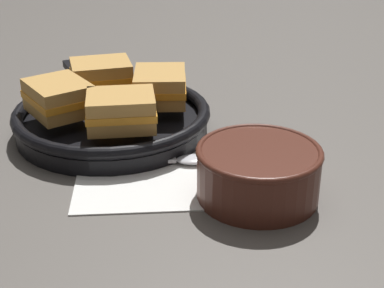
# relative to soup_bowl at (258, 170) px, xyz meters

# --- Properties ---
(ground_plane) EXTENTS (4.00, 4.00, 0.00)m
(ground_plane) POSITION_rel_soup_bowl_xyz_m (-0.11, 0.08, -0.04)
(ground_plane) COLOR #56514C
(napkin) EXTENTS (0.26, 0.24, 0.00)m
(napkin) POSITION_rel_soup_bowl_xyz_m (-0.12, 0.05, -0.04)
(napkin) COLOR white
(napkin) RESTS_ON ground_plane
(soup_bowl) EXTENTS (0.15, 0.15, 0.07)m
(soup_bowl) POSITION_rel_soup_bowl_xyz_m (0.00, 0.00, 0.00)
(soup_bowl) COLOR #4C2319
(soup_bowl) RESTS_ON ground_plane
(spoon) EXTENTS (0.15, 0.05, 0.01)m
(spoon) POSITION_rel_soup_bowl_xyz_m (-0.10, 0.07, -0.03)
(spoon) COLOR silver
(spoon) RESTS_ON napkin
(skillet) EXTENTS (0.29, 0.39, 0.04)m
(skillet) POSITION_rel_soup_bowl_xyz_m (-0.21, 0.17, -0.02)
(skillet) COLOR black
(skillet) RESTS_ON ground_plane
(sandwich_near_left) EXTENTS (0.11, 0.10, 0.05)m
(sandwich_near_left) POSITION_rel_soup_bowl_xyz_m (-0.24, 0.24, 0.03)
(sandwich_near_left) COLOR #C18E47
(sandwich_near_left) RESTS_ON skillet
(sandwich_near_right) EXTENTS (0.12, 0.12, 0.05)m
(sandwich_near_right) POSITION_rel_soup_bowl_xyz_m (-0.28, 0.14, 0.03)
(sandwich_near_right) COLOR #C18E47
(sandwich_near_right) RESTS_ON skillet
(sandwich_far_left) EXTENTS (0.11, 0.09, 0.05)m
(sandwich_far_left) POSITION_rel_soup_bowl_xyz_m (-0.18, 0.10, 0.03)
(sandwich_far_left) COLOR #C18E47
(sandwich_far_left) RESTS_ON skillet
(sandwich_far_right) EXTENTS (0.09, 0.10, 0.05)m
(sandwich_far_right) POSITION_rel_soup_bowl_xyz_m (-0.14, 0.20, 0.03)
(sandwich_far_right) COLOR #C18E47
(sandwich_far_right) RESTS_ON skillet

